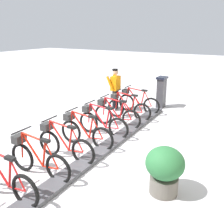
# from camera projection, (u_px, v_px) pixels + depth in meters

# --- Properties ---
(ground_plane) EXTENTS (60.00, 60.00, 0.00)m
(ground_plane) POSITION_uv_depth(u_px,v_px,m) (99.00, 154.00, 6.60)
(ground_plane) COLOR #BEBBC0
(dock_rail_base) EXTENTS (0.44, 8.64, 0.10)m
(dock_rail_base) POSITION_uv_depth(u_px,v_px,m) (99.00, 153.00, 6.58)
(dock_rail_base) COLOR #47474C
(dock_rail_base) RESTS_ON ground
(payment_kiosk) EXTENTS (0.36, 0.52, 1.28)m
(payment_kiosk) POSITION_uv_depth(u_px,v_px,m) (161.00, 92.00, 10.48)
(payment_kiosk) COLOR #38383D
(payment_kiosk) RESTS_ON ground
(bike_docked_0) EXTENTS (1.72, 0.54, 1.02)m
(bike_docked_0) POSITION_uv_depth(u_px,v_px,m) (137.00, 102.00, 9.87)
(bike_docked_0) COLOR black
(bike_docked_0) RESTS_ON ground
(bike_docked_1) EXTENTS (1.72, 0.54, 1.02)m
(bike_docked_1) POSITION_uv_depth(u_px,v_px,m) (127.00, 107.00, 9.14)
(bike_docked_1) COLOR black
(bike_docked_1) RESTS_ON ground
(bike_docked_2) EXTENTS (1.72, 0.54, 1.02)m
(bike_docked_2) POSITION_uv_depth(u_px,v_px,m) (115.00, 114.00, 8.42)
(bike_docked_2) COLOR black
(bike_docked_2) RESTS_ON ground
(bike_docked_3) EXTENTS (1.72, 0.54, 1.02)m
(bike_docked_3) POSITION_uv_depth(u_px,v_px,m) (101.00, 122.00, 7.69)
(bike_docked_3) COLOR black
(bike_docked_3) RESTS_ON ground
(bike_docked_4) EXTENTS (1.72, 0.54, 1.02)m
(bike_docked_4) POSITION_uv_depth(u_px,v_px,m) (84.00, 132.00, 6.97)
(bike_docked_4) COLOR black
(bike_docked_4) RESTS_ON ground
(bike_docked_5) EXTENTS (1.72, 0.54, 1.02)m
(bike_docked_5) POSITION_uv_depth(u_px,v_px,m) (63.00, 143.00, 6.25)
(bike_docked_5) COLOR black
(bike_docked_5) RESTS_ON ground
(bike_docked_6) EXTENTS (1.72, 0.54, 1.02)m
(bike_docked_6) POSITION_uv_depth(u_px,v_px,m) (37.00, 158.00, 5.52)
(bike_docked_6) COLOR black
(bike_docked_6) RESTS_ON ground
(bike_docked_7) EXTENTS (1.72, 0.54, 1.02)m
(bike_docked_7) POSITION_uv_depth(u_px,v_px,m) (2.00, 177.00, 4.80)
(bike_docked_7) COLOR black
(bike_docked_7) RESTS_ON ground
(worker_near_rack) EXTENTS (0.46, 0.62, 1.66)m
(worker_near_rack) POSITION_uv_depth(u_px,v_px,m) (115.00, 88.00, 10.03)
(worker_near_rack) COLOR white
(worker_near_rack) RESTS_ON ground
(planter_bush) EXTENTS (0.76, 0.76, 0.97)m
(planter_bush) POSITION_uv_depth(u_px,v_px,m) (165.00, 168.00, 4.90)
(planter_bush) COLOR #59544C
(planter_bush) RESTS_ON ground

